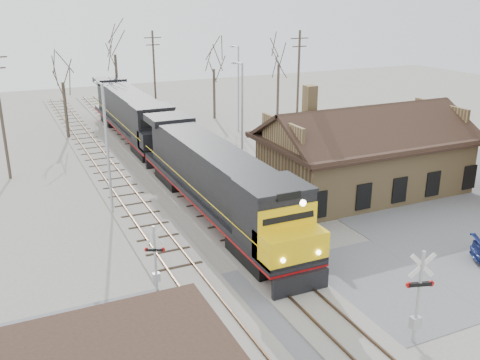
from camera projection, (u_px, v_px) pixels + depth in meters
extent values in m
plane|color=#9B968C|center=(311.00, 305.00, 25.31)|extent=(140.00, 140.00, 0.00)
cube|color=#5B5B60|center=(311.00, 305.00, 25.30)|extent=(60.00, 9.00, 0.03)
cube|color=#9B968C|center=(199.00, 200.00, 38.15)|extent=(3.40, 90.00, 0.12)
cube|color=#473323|center=(189.00, 200.00, 37.83)|extent=(0.08, 90.00, 0.14)
cube|color=#473323|center=(208.00, 197.00, 38.40)|extent=(0.08, 90.00, 0.14)
cube|color=#9B968C|center=(137.00, 210.00, 36.37)|extent=(3.40, 90.00, 0.12)
cube|color=#473323|center=(126.00, 210.00, 36.05)|extent=(0.08, 90.00, 0.14)
cube|color=#473323|center=(147.00, 207.00, 36.62)|extent=(0.08, 90.00, 0.14)
cube|color=#9A7D50|center=(364.00, 164.00, 39.71)|extent=(14.00, 8.00, 4.00)
cube|color=black|center=(366.00, 137.00, 39.02)|extent=(15.20, 9.20, 0.30)
cube|color=black|center=(388.00, 130.00, 36.72)|extent=(15.00, 4.71, 2.66)
cube|color=black|center=(348.00, 117.00, 40.67)|extent=(15.00, 4.71, 2.66)
cube|color=#9A7D50|center=(310.00, 101.00, 37.84)|extent=(0.80, 0.80, 2.20)
cube|color=black|center=(264.00, 251.00, 29.32)|extent=(2.74, 4.38, 1.09)
cube|color=black|center=(180.00, 176.00, 41.53)|extent=(2.74, 4.38, 1.09)
cube|color=black|center=(214.00, 195.00, 35.14)|extent=(3.28, 21.89, 0.38)
cube|color=maroon|center=(214.00, 198.00, 35.22)|extent=(3.30, 21.89, 0.13)
cube|color=black|center=(206.00, 164.00, 35.76)|extent=(2.85, 15.87, 3.07)
cube|color=black|center=(273.00, 214.00, 27.64)|extent=(3.28, 3.07, 3.07)
cube|color=yellow|center=(290.00, 245.00, 26.35)|extent=(3.28, 1.97, 1.53)
cube|color=black|center=(301.00, 284.00, 25.95)|extent=(3.07, 0.25, 1.09)
cylinder|color=#FFF2CC|center=(303.00, 203.00, 24.64)|extent=(0.31, 0.10, 0.31)
cube|color=black|center=(151.00, 150.00, 48.53)|extent=(2.74, 4.38, 1.09)
cube|color=black|center=(116.00, 119.00, 60.74)|extent=(2.74, 4.38, 1.09)
cube|color=black|center=(131.00, 124.00, 54.35)|extent=(3.28, 21.89, 0.38)
cube|color=maroon|center=(131.00, 127.00, 54.43)|extent=(3.30, 21.89, 0.13)
cube|color=black|center=(127.00, 105.00, 54.96)|extent=(2.85, 15.87, 3.07)
cube|color=black|center=(152.00, 124.00, 46.84)|extent=(3.28, 3.07, 3.07)
cube|color=black|center=(159.00, 140.00, 45.55)|extent=(3.28, 1.97, 1.53)
cube|color=black|center=(164.00, 161.00, 45.16)|extent=(3.07, 0.25, 1.09)
cylinder|color=#A5A8AD|center=(418.00, 298.00, 21.91)|extent=(0.15, 0.15, 4.27)
cube|color=silver|center=(422.00, 265.00, 21.42)|extent=(1.08, 0.37, 1.12)
cube|color=silver|center=(422.00, 265.00, 21.42)|extent=(1.08, 0.37, 1.12)
cube|color=black|center=(420.00, 284.00, 21.70)|extent=(0.96, 0.43, 0.16)
cylinder|color=#B20C0C|center=(409.00, 285.00, 21.64)|extent=(0.27, 0.15, 0.26)
cylinder|color=#B20C0C|center=(431.00, 283.00, 21.76)|extent=(0.27, 0.15, 0.26)
cube|color=#A5A8AD|center=(415.00, 322.00, 22.29)|extent=(0.43, 0.32, 0.53)
cylinder|color=#A5A8AD|center=(155.00, 259.00, 25.90)|extent=(0.12, 0.12, 3.52)
cube|color=silver|center=(154.00, 236.00, 25.50)|extent=(0.86, 0.42, 0.92)
cube|color=silver|center=(154.00, 236.00, 25.50)|extent=(0.86, 0.42, 0.92)
cube|color=black|center=(155.00, 250.00, 25.73)|extent=(0.78, 0.47, 0.13)
cylinder|color=#B20C0C|center=(163.00, 250.00, 25.73)|extent=(0.23, 0.16, 0.21)
cylinder|color=#B20C0C|center=(147.00, 250.00, 25.73)|extent=(0.23, 0.16, 0.21)
cube|color=#A5A8AD|center=(156.00, 277.00, 26.22)|extent=(0.35, 0.26, 0.44)
cylinder|color=#A5A8AD|center=(108.00, 151.00, 34.59)|extent=(0.18, 0.18, 8.72)
cylinder|color=#A5A8AD|center=(99.00, 83.00, 33.96)|extent=(0.12, 1.80, 0.12)
cube|color=#A5A8AD|center=(97.00, 83.00, 34.68)|extent=(0.25, 0.50, 0.12)
cylinder|color=#A5A8AD|center=(242.00, 117.00, 44.13)|extent=(0.18, 0.18, 8.77)
cylinder|color=#A5A8AD|center=(238.00, 63.00, 43.50)|extent=(0.12, 1.80, 0.12)
cube|color=#A5A8AD|center=(234.00, 63.00, 44.22)|extent=(0.25, 0.50, 0.12)
cylinder|color=#A5A8AD|center=(238.00, 90.00, 56.27)|extent=(0.18, 0.18, 8.97)
cylinder|color=#A5A8AD|center=(235.00, 46.00, 55.61)|extent=(0.12, 1.80, 0.12)
cube|color=#A5A8AD|center=(232.00, 47.00, 56.33)|extent=(0.25, 0.50, 0.12)
cylinder|color=#382D23|center=(1.00, 115.00, 41.13)|extent=(0.24, 0.24, 10.33)
cylinder|color=#382D23|center=(155.00, 75.00, 62.24)|extent=(0.24, 0.24, 10.13)
cube|color=#382D23|center=(153.00, 38.00, 60.85)|extent=(2.00, 0.10, 0.10)
cube|color=#382D23|center=(153.00, 45.00, 61.11)|extent=(1.60, 0.10, 0.10)
cylinder|color=#382D23|center=(298.00, 83.00, 55.16)|extent=(0.24, 0.24, 10.60)
cube|color=#382D23|center=(300.00, 38.00, 53.69)|extent=(2.00, 0.10, 0.10)
cube|color=#382D23|center=(299.00, 46.00, 53.95)|extent=(1.60, 0.10, 0.10)
cylinder|color=#382D23|center=(66.00, 111.00, 53.92)|extent=(0.32, 0.32, 5.72)
cylinder|color=#382D23|center=(117.00, 86.00, 63.41)|extent=(0.32, 0.32, 7.36)
cylinder|color=#382D23|center=(214.00, 94.00, 62.85)|extent=(0.32, 0.32, 5.81)
cylinder|color=#382D23|center=(278.00, 90.00, 64.64)|extent=(0.32, 0.32, 6.08)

